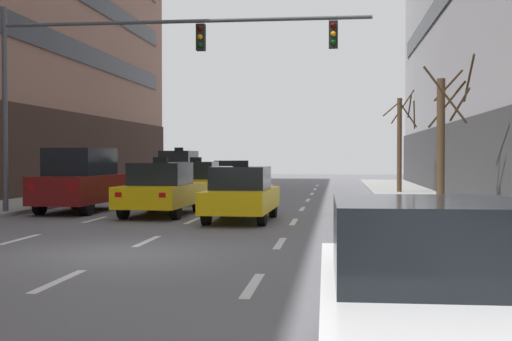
{
  "coord_description": "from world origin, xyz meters",
  "views": [
    {
      "loc": [
        4.32,
        -13.19,
        1.96
      ],
      "look_at": [
        0.84,
        16.21,
        1.33
      ],
      "focal_mm": 47.79,
      "sensor_mm": 36.0,
      "label": 1
    }
  ],
  "objects_px": {
    "taxi_driving_5": "(196,182)",
    "taxi_driving_1": "(162,189)",
    "car_parked_0": "(427,295)",
    "traffic_signal_0": "(130,62)",
    "taxi_driving_6": "(179,171)",
    "taxi_driving_3": "(241,194)",
    "car_driving_4": "(232,176)",
    "street_tree_2": "(400,141)",
    "car_driving_2": "(81,180)",
    "street_tree_3": "(443,140)"
  },
  "relations": [
    {
      "from": "street_tree_2",
      "to": "car_driving_4",
      "type": "bearing_deg",
      "value": 162.24
    },
    {
      "from": "street_tree_3",
      "to": "car_parked_0",
      "type": "bearing_deg",
      "value": -99.03
    },
    {
      "from": "car_driving_2",
      "to": "car_parked_0",
      "type": "height_order",
      "value": "car_driving_2"
    },
    {
      "from": "car_driving_4",
      "to": "traffic_signal_0",
      "type": "relative_size",
      "value": 0.38
    },
    {
      "from": "car_parked_0",
      "to": "taxi_driving_6",
      "type": "bearing_deg",
      "value": 106.81
    },
    {
      "from": "car_parked_0",
      "to": "traffic_signal_0",
      "type": "distance_m",
      "value": 17.63
    },
    {
      "from": "car_parked_0",
      "to": "traffic_signal_0",
      "type": "relative_size",
      "value": 0.36
    },
    {
      "from": "taxi_driving_6",
      "to": "taxi_driving_5",
      "type": "bearing_deg",
      "value": -72.49
    },
    {
      "from": "taxi_driving_5",
      "to": "street_tree_2",
      "type": "relative_size",
      "value": 0.89
    },
    {
      "from": "car_driving_2",
      "to": "taxi_driving_3",
      "type": "bearing_deg",
      "value": -24.12
    },
    {
      "from": "taxi_driving_6",
      "to": "car_driving_4",
      "type": "bearing_deg",
      "value": 9.6
    },
    {
      "from": "taxi_driving_3",
      "to": "street_tree_2",
      "type": "height_order",
      "value": "street_tree_2"
    },
    {
      "from": "street_tree_3",
      "to": "car_driving_2",
      "type": "bearing_deg",
      "value": 172.54
    },
    {
      "from": "taxi_driving_5",
      "to": "taxi_driving_6",
      "type": "height_order",
      "value": "taxi_driving_6"
    },
    {
      "from": "car_driving_2",
      "to": "taxi_driving_5",
      "type": "distance_m",
      "value": 6.07
    },
    {
      "from": "traffic_signal_0",
      "to": "street_tree_2",
      "type": "distance_m",
      "value": 17.14
    },
    {
      "from": "taxi_driving_1",
      "to": "taxi_driving_5",
      "type": "xyz_separation_m",
      "value": [
        -0.16,
        6.33,
        -0.01
      ]
    },
    {
      "from": "car_driving_4",
      "to": "car_parked_0",
      "type": "height_order",
      "value": "car_driving_4"
    },
    {
      "from": "taxi_driving_3",
      "to": "car_driving_4",
      "type": "xyz_separation_m",
      "value": [
        -3.04,
        17.84,
        0.03
      ]
    },
    {
      "from": "car_driving_2",
      "to": "car_driving_4",
      "type": "bearing_deg",
      "value": 78.68
    },
    {
      "from": "taxi_driving_1",
      "to": "taxi_driving_6",
      "type": "distance_m",
      "value": 16.01
    },
    {
      "from": "taxi_driving_6",
      "to": "street_tree_3",
      "type": "xyz_separation_m",
      "value": [
        12.06,
        -16.21,
        1.34
      ]
    },
    {
      "from": "car_driving_2",
      "to": "street_tree_3",
      "type": "height_order",
      "value": "street_tree_3"
    },
    {
      "from": "car_driving_4",
      "to": "taxi_driving_1",
      "type": "bearing_deg",
      "value": -89.4
    },
    {
      "from": "taxi_driving_5",
      "to": "traffic_signal_0",
      "type": "xyz_separation_m",
      "value": [
        -0.73,
        -6.92,
        4.13
      ]
    },
    {
      "from": "car_driving_2",
      "to": "car_parked_0",
      "type": "xyz_separation_m",
      "value": [
        9.67,
        -17.12,
        -0.33
      ]
    },
    {
      "from": "traffic_signal_0",
      "to": "taxi_driving_1",
      "type": "bearing_deg",
      "value": 33.12
    },
    {
      "from": "taxi_driving_1",
      "to": "taxi_driving_6",
      "type": "xyz_separation_m",
      "value": [
        -3.12,
        15.7,
        0.26
      ]
    },
    {
      "from": "taxi_driving_6",
      "to": "street_tree_2",
      "type": "xyz_separation_m",
      "value": [
        12.04,
        -2.41,
        1.63
      ]
    },
    {
      "from": "taxi_driving_3",
      "to": "street_tree_2",
      "type": "distance_m",
      "value": 16.22
    },
    {
      "from": "car_driving_2",
      "to": "taxi_driving_1",
      "type": "bearing_deg",
      "value": -18.65
    },
    {
      "from": "car_driving_4",
      "to": "street_tree_2",
      "type": "distance_m",
      "value": 9.74
    },
    {
      "from": "taxi_driving_6",
      "to": "street_tree_3",
      "type": "relative_size",
      "value": 0.96
    },
    {
      "from": "taxi_driving_5",
      "to": "taxi_driving_1",
      "type": "bearing_deg",
      "value": -88.52
    },
    {
      "from": "car_driving_4",
      "to": "car_parked_0",
      "type": "bearing_deg",
      "value": -78.36
    },
    {
      "from": "taxi_driving_6",
      "to": "car_parked_0",
      "type": "xyz_separation_m",
      "value": [
        9.59,
        -31.74,
        -0.33
      ]
    },
    {
      "from": "street_tree_3",
      "to": "taxi_driving_5",
      "type": "bearing_deg",
      "value": 143.07
    },
    {
      "from": "taxi_driving_3",
      "to": "taxi_driving_5",
      "type": "relative_size",
      "value": 0.95
    },
    {
      "from": "car_driving_4",
      "to": "street_tree_2",
      "type": "bearing_deg",
      "value": -17.76
    },
    {
      "from": "street_tree_3",
      "to": "traffic_signal_0",
      "type": "bearing_deg",
      "value": -179.57
    },
    {
      "from": "traffic_signal_0",
      "to": "car_driving_4",
      "type": "bearing_deg",
      "value": 87.52
    },
    {
      "from": "taxi_driving_3",
      "to": "taxi_driving_6",
      "type": "relative_size",
      "value": 0.95
    },
    {
      "from": "taxi_driving_3",
      "to": "taxi_driving_5",
      "type": "bearing_deg",
      "value": 110.85
    },
    {
      "from": "taxi_driving_6",
      "to": "car_parked_0",
      "type": "height_order",
      "value": "taxi_driving_6"
    },
    {
      "from": "car_driving_2",
      "to": "taxi_driving_3",
      "type": "distance_m",
      "value": 6.66
    },
    {
      "from": "car_driving_2",
      "to": "traffic_signal_0",
      "type": "relative_size",
      "value": 0.39
    },
    {
      "from": "street_tree_2",
      "to": "street_tree_3",
      "type": "bearing_deg",
      "value": -89.94
    },
    {
      "from": "taxi_driving_5",
      "to": "street_tree_3",
      "type": "distance_m",
      "value": 11.5
    },
    {
      "from": "taxi_driving_6",
      "to": "car_parked_0",
      "type": "bearing_deg",
      "value": -73.19
    },
    {
      "from": "traffic_signal_0",
      "to": "street_tree_2",
      "type": "xyz_separation_m",
      "value": [
        9.82,
        13.87,
        -2.23
      ]
    }
  ]
}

